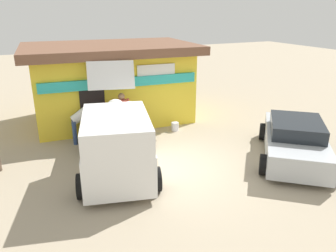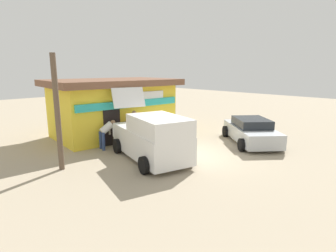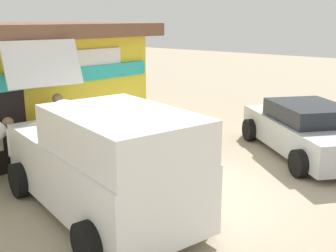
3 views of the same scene
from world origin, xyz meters
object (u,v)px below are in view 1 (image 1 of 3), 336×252
vendor_standing (122,112)px  paint_bucket (175,126)px  delivery_van (116,141)px  customer_bending (80,120)px  storefront_bar (112,81)px  unloaded_banana_pile (113,126)px  parked_sedan (295,140)px

vendor_standing → paint_bucket: 2.26m
delivery_van → customer_bending: delivery_van is taller
customer_bending → storefront_bar: bearing=50.3°
storefront_bar → paint_bucket: bearing=-55.4°
delivery_van → paint_bucket: 3.94m
storefront_bar → unloaded_banana_pile: size_ratio=7.65×
unloaded_banana_pile → paint_bucket: size_ratio=2.84×
storefront_bar → parked_sedan: (4.11, -6.43, -1.03)m
delivery_van → unloaded_banana_pile: 3.39m
customer_bending → delivery_van: bearing=-79.0°
storefront_bar → vendor_standing: (-0.33, -2.44, -0.64)m
unloaded_banana_pile → paint_bucket: bearing=-20.7°
delivery_van → unloaded_banana_pile: (0.79, 3.21, -0.74)m
storefront_bar → vendor_standing: storefront_bar is taller
delivery_van → vendor_standing: delivery_van is taller
parked_sedan → paint_bucket: (-2.35, 3.87, -0.45)m
paint_bucket → storefront_bar: bearing=124.6°
storefront_bar → vendor_standing: bearing=-97.7°
vendor_standing → customer_bending: 1.52m
paint_bucket → vendor_standing: bearing=176.6°
unloaded_banana_pile → parked_sedan: bearing=-45.7°
parked_sedan → paint_bucket: bearing=121.3°
delivery_van → vendor_standing: 2.66m
delivery_van → paint_bucket: bearing=37.6°
vendor_standing → unloaded_banana_pile: size_ratio=1.81×
unloaded_banana_pile → paint_bucket: unloaded_banana_pile is taller
vendor_standing → customer_bending: bearing=170.8°
vendor_standing → delivery_van: bearing=-111.2°
unloaded_banana_pile → paint_bucket: 2.43m
parked_sedan → paint_bucket: 4.55m
delivery_van → paint_bucket: size_ratio=14.82×
storefront_bar → paint_bucket: size_ratio=21.74×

